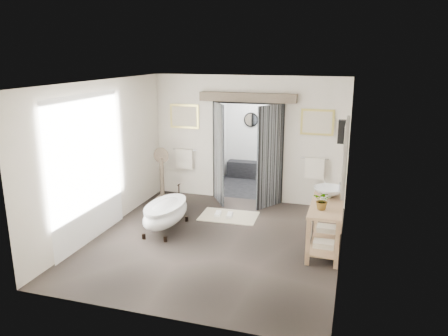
{
  "coord_description": "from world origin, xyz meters",
  "views": [
    {
      "loc": [
        2.33,
        -7.11,
        3.39
      ],
      "look_at": [
        0.0,
        0.6,
        1.25
      ],
      "focal_mm": 35.0,
      "sensor_mm": 36.0,
      "label": 1
    }
  ],
  "objects": [
    {
      "name": "ground_plane",
      "position": [
        0.0,
        0.0,
        0.0
      ],
      "size": [
        5.0,
        5.0,
        0.0
      ],
      "primitive_type": "plane",
      "color": "#4B3F37"
    },
    {
      "name": "room_shell",
      "position": [
        -0.04,
        -0.12,
        1.86
      ],
      "size": [
        4.52,
        5.02,
        2.91
      ],
      "color": "silver",
      "rests_on": "ground_plane"
    },
    {
      "name": "shower_room",
      "position": [
        0.0,
        3.99,
        0.91
      ],
      "size": [
        2.22,
        2.01,
        2.51
      ],
      "color": "black",
      "rests_on": "ground_plane"
    },
    {
      "name": "back_wall_dressing",
      "position": [
        0.0,
        2.32,
        1.56
      ],
      "size": [
        3.82,
        0.75,
        2.52
      ],
      "color": "black",
      "rests_on": "ground_plane"
    },
    {
      "name": "clawfoot_tub",
      "position": [
        -1.08,
        0.23,
        0.36
      ],
      "size": [
        0.67,
        1.5,
        0.73
      ],
      "color": "black",
      "rests_on": "ground_plane"
    },
    {
      "name": "vanity",
      "position": [
        1.95,
        0.29,
        0.51
      ],
      "size": [
        0.57,
        1.6,
        0.85
      ],
      "color": "tan",
      "rests_on": "ground_plane"
    },
    {
      "name": "pedestal_mirror",
      "position": [
        -1.9,
        1.86,
        0.55
      ],
      "size": [
        0.38,
        0.24,
        1.27
      ],
      "color": "brown",
      "rests_on": "ground_plane"
    },
    {
      "name": "rug",
      "position": [
        -0.1,
        1.27,
        0.01
      ],
      "size": [
        1.23,
        0.85,
        0.01
      ],
      "primitive_type": "cube",
      "rotation": [
        0.0,
        0.0,
        0.04
      ],
      "color": "beige",
      "rests_on": "ground_plane"
    },
    {
      "name": "slippers",
      "position": [
        -0.2,
        1.26,
        0.04
      ],
      "size": [
        0.41,
        0.3,
        0.05
      ],
      "color": "white",
      "rests_on": "rug"
    },
    {
      "name": "basin",
      "position": [
        1.97,
        0.62,
        0.94
      ],
      "size": [
        0.58,
        0.58,
        0.19
      ],
      "primitive_type": "imported",
      "rotation": [
        0.0,
        0.0,
        -0.08
      ],
      "color": "white",
      "rests_on": "vanity"
    },
    {
      "name": "plant",
      "position": [
        1.92,
        -0.06,
        1.01
      ],
      "size": [
        0.35,
        0.32,
        0.32
      ],
      "primitive_type": "imported",
      "rotation": [
        0.0,
        0.0,
        -0.28
      ],
      "color": "gray",
      "rests_on": "vanity"
    },
    {
      "name": "soap_bottle_a",
      "position": [
        1.91,
        0.29,
        0.94
      ],
      "size": [
        0.11,
        0.11,
        0.18
      ],
      "primitive_type": "imported",
      "rotation": [
        0.0,
        0.0,
        0.41
      ],
      "color": "gray",
      "rests_on": "vanity"
    },
    {
      "name": "soap_bottle_b",
      "position": [
        1.87,
        1.02,
        0.93
      ],
      "size": [
        0.14,
        0.14,
        0.17
      ],
      "primitive_type": "imported",
      "rotation": [
        0.0,
        0.0,
        0.12
      ],
      "color": "gray",
      "rests_on": "vanity"
    }
  ]
}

